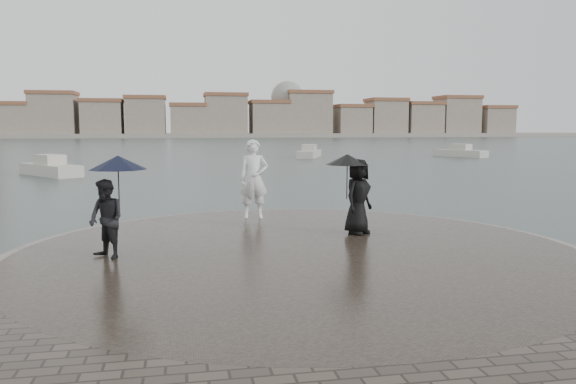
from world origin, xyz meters
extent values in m
plane|color=#2B3835|center=(0.00, 0.00, 0.00)|extent=(400.00, 400.00, 0.00)
cylinder|color=gray|center=(0.00, 3.50, 0.16)|extent=(12.50, 12.50, 0.32)
cylinder|color=#2D261E|center=(0.00, 3.50, 0.18)|extent=(11.90, 11.90, 0.36)
imported|color=white|center=(-0.41, 7.87, 1.49)|extent=(0.86, 0.60, 2.25)
imported|color=black|center=(-3.93, 3.44, 1.15)|extent=(0.96, 0.97, 1.58)
cylinder|color=black|center=(-3.68, 3.54, 1.71)|extent=(0.02, 0.02, 0.90)
cone|color=black|center=(-3.68, 3.54, 2.26)|extent=(1.15, 1.15, 0.28)
imported|color=black|center=(1.77, 4.98, 1.28)|extent=(1.06, 1.03, 1.84)
cylinder|color=black|center=(1.52, 5.08, 1.66)|extent=(0.02, 0.02, 0.90)
cone|color=black|center=(1.52, 5.08, 2.18)|extent=(1.06, 1.06, 0.26)
cube|color=gray|center=(0.00, 163.00, 0.60)|extent=(260.00, 20.00, 1.20)
cube|color=gray|center=(-48.00, 160.00, 4.50)|extent=(10.00, 10.00, 9.00)
cube|color=brown|center=(-48.00, 160.00, 9.50)|extent=(10.60, 10.60, 1.00)
cube|color=gray|center=(-37.00, 160.00, 6.00)|extent=(12.00, 10.00, 12.00)
cube|color=brown|center=(-37.00, 160.00, 12.50)|extent=(12.60, 10.60, 1.00)
cube|color=gray|center=(-24.00, 160.00, 5.00)|extent=(11.00, 10.00, 10.00)
cube|color=brown|center=(-24.00, 160.00, 10.50)|extent=(11.60, 10.60, 1.00)
cube|color=gray|center=(-12.00, 160.00, 5.50)|extent=(11.00, 10.00, 11.00)
cube|color=brown|center=(-12.00, 160.00, 11.50)|extent=(11.60, 10.60, 1.00)
cube|color=gray|center=(0.00, 160.00, 4.50)|extent=(10.00, 10.00, 9.00)
cube|color=brown|center=(0.00, 160.00, 9.50)|extent=(10.60, 10.60, 1.00)
cube|color=gray|center=(11.00, 160.00, 6.00)|extent=(12.00, 10.00, 12.00)
cube|color=brown|center=(11.00, 160.00, 12.50)|extent=(12.60, 10.60, 1.00)
cube|color=gray|center=(24.00, 160.00, 5.00)|extent=(11.00, 10.00, 10.00)
cube|color=brown|center=(24.00, 160.00, 10.50)|extent=(11.60, 10.60, 1.00)
cube|color=gray|center=(36.00, 160.00, 6.50)|extent=(13.00, 10.00, 13.00)
cube|color=brown|center=(36.00, 160.00, 13.50)|extent=(13.60, 10.60, 1.00)
cube|color=gray|center=(50.00, 160.00, 4.50)|extent=(10.00, 10.00, 9.00)
cube|color=brown|center=(50.00, 160.00, 9.50)|extent=(10.60, 10.60, 1.00)
cube|color=gray|center=(61.00, 160.00, 5.50)|extent=(11.00, 10.00, 11.00)
cube|color=brown|center=(61.00, 160.00, 11.50)|extent=(11.60, 10.60, 1.00)
cube|color=gray|center=(73.00, 160.00, 5.00)|extent=(11.00, 10.00, 10.00)
cube|color=brown|center=(73.00, 160.00, 10.50)|extent=(11.60, 10.60, 1.00)
cube|color=gray|center=(85.00, 160.00, 6.00)|extent=(12.00, 10.00, 12.00)
cube|color=brown|center=(85.00, 160.00, 12.50)|extent=(12.60, 10.60, 1.00)
cube|color=gray|center=(98.00, 160.00, 4.50)|extent=(10.00, 10.00, 9.00)
cube|color=brown|center=(98.00, 160.00, 9.50)|extent=(10.60, 10.60, 1.00)
sphere|color=gray|center=(30.00, 162.00, 12.00)|extent=(10.00, 10.00, 10.00)
cube|color=#B9B3A6|center=(-10.36, 28.64, 0.25)|extent=(4.55, 5.38, 0.90)
cube|color=#B9B3A6|center=(-10.36, 28.64, 0.85)|extent=(2.15, 2.32, 0.90)
cube|color=#B9B3A6|center=(25.45, 44.62, 0.25)|extent=(3.99, 5.61, 0.90)
cube|color=#B9B3A6|center=(25.45, 44.62, 0.85)|extent=(2.00, 2.33, 0.90)
cube|color=#B9B3A6|center=(10.04, 45.92, 0.25)|extent=(3.57, 5.70, 0.90)
cube|color=#B9B3A6|center=(10.04, 45.92, 0.85)|extent=(1.87, 2.31, 0.90)
camera|label=1|loc=(-2.46, -8.01, 2.95)|focal=35.00mm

